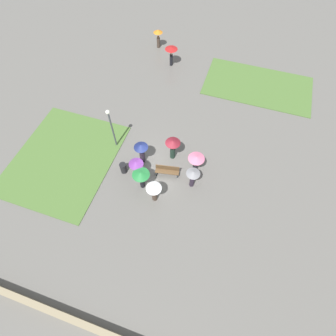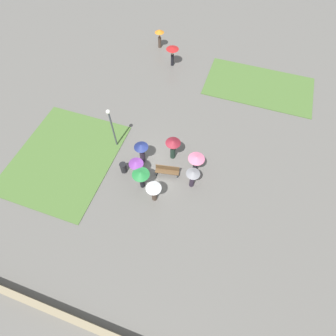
{
  "view_description": "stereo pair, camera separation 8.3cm",
  "coord_description": "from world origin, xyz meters",
  "px_view_note": "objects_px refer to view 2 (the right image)",
  "views": [
    {
      "loc": [
        4.16,
        -9.85,
        16.63
      ],
      "look_at": [
        1.09,
        -0.6,
        1.07
      ],
      "focal_mm": 28.0,
      "sensor_mm": 36.0,
      "label": 1
    },
    {
      "loc": [
        4.24,
        -9.82,
        16.63
      ],
      "look_at": [
        1.09,
        -0.6,
        1.07
      ],
      "focal_mm": 28.0,
      "sensor_mm": 36.0,
      "label": 2
    }
  ],
  "objects_px": {
    "crowd_person_green": "(141,175)",
    "crowd_person_white": "(154,190)",
    "lone_walker_mid_plaza": "(159,35)",
    "trash_bin": "(123,168)",
    "crowd_person_maroon": "(173,146)",
    "crowd_person_grey": "(193,176)",
    "lone_walker_far_path": "(172,51)",
    "crowd_person_navy": "(142,150)",
    "crowd_person_purple": "(136,165)",
    "lamp_post": "(111,123)",
    "crowd_person_pink": "(196,161)",
    "park_bench": "(167,170)"
  },
  "relations": [
    {
      "from": "lamp_post",
      "to": "crowd_person_grey",
      "type": "bearing_deg",
      "value": -13.48
    },
    {
      "from": "lamp_post",
      "to": "trash_bin",
      "type": "relative_size",
      "value": 4.23
    },
    {
      "from": "crowd_person_maroon",
      "to": "lone_walker_mid_plaza",
      "type": "height_order",
      "value": "crowd_person_maroon"
    },
    {
      "from": "lamp_post",
      "to": "crowd_person_navy",
      "type": "height_order",
      "value": "lamp_post"
    },
    {
      "from": "crowd_person_white",
      "to": "lone_walker_far_path",
      "type": "height_order",
      "value": "lone_walker_far_path"
    },
    {
      "from": "park_bench",
      "to": "crowd_person_maroon",
      "type": "height_order",
      "value": "crowd_person_maroon"
    },
    {
      "from": "crowd_person_maroon",
      "to": "crowd_person_navy",
      "type": "distance_m",
      "value": 2.29
    },
    {
      "from": "crowd_person_navy",
      "to": "lone_walker_far_path",
      "type": "xyz_separation_m",
      "value": [
        -1.5,
        11.59,
        0.12
      ]
    },
    {
      "from": "lamp_post",
      "to": "crowd_person_maroon",
      "type": "distance_m",
      "value": 4.7
    },
    {
      "from": "park_bench",
      "to": "lone_walker_far_path",
      "type": "xyz_separation_m",
      "value": [
        -3.63,
        12.09,
        1.04
      ]
    },
    {
      "from": "trash_bin",
      "to": "crowd_person_green",
      "type": "distance_m",
      "value": 2.17
    },
    {
      "from": "trash_bin",
      "to": "crowd_person_maroon",
      "type": "distance_m",
      "value": 3.94
    },
    {
      "from": "crowd_person_pink",
      "to": "crowd_person_grey",
      "type": "height_order",
      "value": "crowd_person_pink"
    },
    {
      "from": "park_bench",
      "to": "lone_walker_far_path",
      "type": "distance_m",
      "value": 12.66
    },
    {
      "from": "crowd_person_purple",
      "to": "lamp_post",
      "type": "bearing_deg",
      "value": 170.67
    },
    {
      "from": "lamp_post",
      "to": "lone_walker_mid_plaza",
      "type": "distance_m",
      "value": 13.33
    },
    {
      "from": "park_bench",
      "to": "crowd_person_green",
      "type": "height_order",
      "value": "crowd_person_green"
    },
    {
      "from": "crowd_person_pink",
      "to": "crowd_person_navy",
      "type": "relative_size",
      "value": 0.9
    },
    {
      "from": "lamp_post",
      "to": "crowd_person_pink",
      "type": "bearing_deg",
      "value": -2.93
    },
    {
      "from": "crowd_person_green",
      "to": "lone_walker_mid_plaza",
      "type": "height_order",
      "value": "crowd_person_green"
    },
    {
      "from": "lone_walker_mid_plaza",
      "to": "lone_walker_far_path",
      "type": "bearing_deg",
      "value": -169.96
    },
    {
      "from": "crowd_person_navy",
      "to": "crowd_person_purple",
      "type": "relative_size",
      "value": 1.07
    },
    {
      "from": "park_bench",
      "to": "trash_bin",
      "type": "distance_m",
      "value": 3.21
    },
    {
      "from": "crowd_person_maroon",
      "to": "lone_walker_far_path",
      "type": "distance_m",
      "value": 11.08
    },
    {
      "from": "park_bench",
      "to": "crowd_person_navy",
      "type": "xyz_separation_m",
      "value": [
        -2.12,
        0.5,
        0.92
      ]
    },
    {
      "from": "crowd_person_grey",
      "to": "crowd_person_white",
      "type": "xyz_separation_m",
      "value": [
        -2.13,
        -1.86,
        0.06
      ]
    },
    {
      "from": "crowd_person_green",
      "to": "crowd_person_white",
      "type": "bearing_deg",
      "value": 32.12
    },
    {
      "from": "park_bench",
      "to": "lone_walker_far_path",
      "type": "bearing_deg",
      "value": 96.18
    },
    {
      "from": "lamp_post",
      "to": "crowd_person_navy",
      "type": "bearing_deg",
      "value": -16.45
    },
    {
      "from": "crowd_person_pink",
      "to": "crowd_person_green",
      "type": "distance_m",
      "value": 4.01
    },
    {
      "from": "crowd_person_pink",
      "to": "crowd_person_white",
      "type": "relative_size",
      "value": 0.99
    },
    {
      "from": "lone_walker_far_path",
      "to": "crowd_person_grey",
      "type": "bearing_deg",
      "value": 154.68
    },
    {
      "from": "park_bench",
      "to": "crowd_person_pink",
      "type": "relative_size",
      "value": 0.98
    },
    {
      "from": "crowd_person_purple",
      "to": "trash_bin",
      "type": "bearing_deg",
      "value": -153.73
    },
    {
      "from": "crowd_person_white",
      "to": "crowd_person_green",
      "type": "bearing_deg",
      "value": 58.62
    },
    {
      "from": "crowd_person_purple",
      "to": "crowd_person_white",
      "type": "height_order",
      "value": "crowd_person_purple"
    },
    {
      "from": "lone_walker_mid_plaza",
      "to": "lamp_post",
      "type": "bearing_deg",
      "value": 152.76
    },
    {
      "from": "crowd_person_navy",
      "to": "lone_walker_far_path",
      "type": "bearing_deg",
      "value": 156.38
    },
    {
      "from": "crowd_person_purple",
      "to": "lone_walker_far_path",
      "type": "height_order",
      "value": "lone_walker_far_path"
    },
    {
      "from": "trash_bin",
      "to": "crowd_person_pink",
      "type": "height_order",
      "value": "crowd_person_pink"
    },
    {
      "from": "crowd_person_green",
      "to": "crowd_person_purple",
      "type": "height_order",
      "value": "crowd_person_green"
    },
    {
      "from": "lamp_post",
      "to": "lone_walker_far_path",
      "type": "distance_m",
      "value": 10.94
    },
    {
      "from": "crowd_person_white",
      "to": "lone_walker_mid_plaza",
      "type": "bearing_deg",
      "value": 17.05
    },
    {
      "from": "lone_walker_far_path",
      "to": "crowd_person_green",
      "type": "bearing_deg",
      "value": 140.05
    },
    {
      "from": "crowd_person_maroon",
      "to": "lone_walker_far_path",
      "type": "relative_size",
      "value": 1.02
    },
    {
      "from": "crowd_person_white",
      "to": "lone_walker_far_path",
      "type": "distance_m",
      "value": 14.69
    },
    {
      "from": "crowd_person_grey",
      "to": "lone_walker_far_path",
      "type": "bearing_deg",
      "value": 35.38
    },
    {
      "from": "park_bench",
      "to": "crowd_person_white",
      "type": "xyz_separation_m",
      "value": [
        -0.19,
        -2.19,
        0.87
      ]
    },
    {
      "from": "crowd_person_pink",
      "to": "lone_walker_mid_plaza",
      "type": "xyz_separation_m",
      "value": [
        -7.63,
        13.56,
        0.0
      ]
    },
    {
      "from": "crowd_person_grey",
      "to": "crowd_person_pink",
      "type": "bearing_deg",
      "value": 16.37
    }
  ]
}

